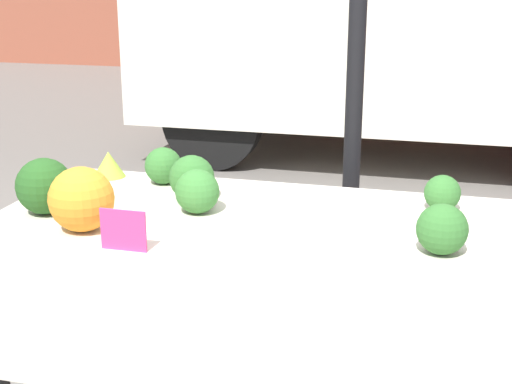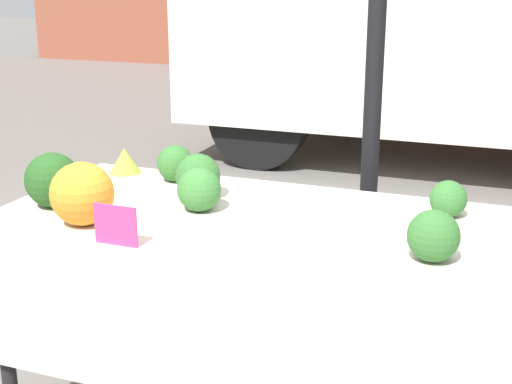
# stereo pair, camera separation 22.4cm
# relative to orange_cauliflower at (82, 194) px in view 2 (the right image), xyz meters

# --- Properties ---
(tent_pole) EXTENTS (0.07, 0.07, 2.62)m
(tent_pole) POSITION_rel_orange_cauliflower_xyz_m (0.68, 1.00, 0.40)
(tent_pole) COLOR black
(tent_pole) RESTS_ON ground_plane
(market_table) EXTENTS (1.65, 0.78, 0.81)m
(market_table) POSITION_rel_orange_cauliflower_xyz_m (0.47, 0.20, -0.21)
(market_table) COLOR beige
(market_table) RESTS_ON ground_plane
(orange_cauliflower) EXTENTS (0.20, 0.20, 0.20)m
(orange_cauliflower) POSITION_rel_orange_cauliflower_xyz_m (0.00, 0.00, 0.00)
(orange_cauliflower) COLOR orange
(orange_cauliflower) RESTS_ON market_table
(romanesco_head) EXTENTS (0.12, 0.12, 0.10)m
(romanesco_head) POSITION_rel_orange_cauliflower_xyz_m (-0.19, 0.56, -0.05)
(romanesco_head) COLOR #93B238
(romanesco_head) RESTS_ON market_table
(broccoli_head_0) EXTENTS (0.18, 0.18, 0.18)m
(broccoli_head_0) POSITION_rel_orange_cauliflower_xyz_m (-0.19, 0.12, -0.01)
(broccoli_head_0) COLOR #23511E
(broccoli_head_0) RESTS_ON market_table
(broccoli_head_1) EXTENTS (0.14, 0.14, 0.14)m
(broccoli_head_1) POSITION_rel_orange_cauliflower_xyz_m (0.05, 0.53, -0.03)
(broccoli_head_1) COLOR #336B2D
(broccoli_head_1) RESTS_ON market_table
(broccoli_head_2) EXTENTS (0.12, 0.12, 0.12)m
(broccoli_head_2) POSITION_rel_orange_cauliflower_xyz_m (1.04, 0.47, -0.04)
(broccoli_head_2) COLOR #336B2D
(broccoli_head_2) RESTS_ON market_table
(broccoli_head_3) EXTENTS (0.14, 0.14, 0.14)m
(broccoli_head_3) POSITION_rel_orange_cauliflower_xyz_m (0.28, 0.24, -0.03)
(broccoli_head_3) COLOR #387533
(broccoli_head_3) RESTS_ON market_table
(broccoli_head_4) EXTENTS (0.15, 0.15, 0.15)m
(broccoli_head_4) POSITION_rel_orange_cauliflower_xyz_m (0.21, 0.37, -0.02)
(broccoli_head_4) COLOR #336B2D
(broccoli_head_4) RESTS_ON market_table
(broccoli_head_5) EXTENTS (0.14, 0.14, 0.14)m
(broccoli_head_5) POSITION_rel_orange_cauliflower_xyz_m (1.04, 0.08, -0.03)
(broccoli_head_5) COLOR #336B2D
(broccoli_head_5) RESTS_ON market_table
(price_sign) EXTENTS (0.14, 0.01, 0.12)m
(price_sign) POSITION_rel_orange_cauliflower_xyz_m (0.19, -0.12, -0.04)
(price_sign) COLOR #E53D84
(price_sign) RESTS_ON market_table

